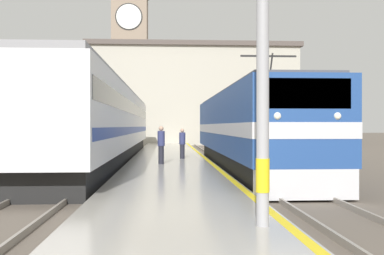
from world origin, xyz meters
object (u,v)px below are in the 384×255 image
at_px(locomotive_train, 246,130).
at_px(passenger_train, 109,123).
at_px(second_waiting_passenger, 182,143).
at_px(clock_tower, 130,47).
at_px(catenary_mast, 268,7).
at_px(person_on_platform, 161,144).

height_order(locomotive_train, passenger_train, locomotive_train).
relative_size(locomotive_train, passenger_train, 0.59).
bearing_deg(second_waiting_passenger, passenger_train, 155.13).
xyz_separation_m(locomotive_train, second_waiting_passenger, (-2.80, 4.04, -0.74)).
xyz_separation_m(second_waiting_passenger, clock_tower, (-5.77, 37.50, 11.80)).
distance_m(catenary_mast, second_waiting_passenger, 16.89).
bearing_deg(clock_tower, second_waiting_passenger, -81.25).
distance_m(locomotive_train, passenger_train, 9.21).
xyz_separation_m(catenary_mast, second_waiting_passenger, (-0.91, 16.59, -3.03)).
relative_size(passenger_train, second_waiting_passenger, 18.72).
bearing_deg(second_waiting_passenger, catenary_mast, -86.85).
bearing_deg(locomotive_train, second_waiting_passenger, 124.67).
bearing_deg(clock_tower, person_on_platform, -83.50).
bearing_deg(person_on_platform, catenary_mast, -81.26).
height_order(person_on_platform, clock_tower, clock_tower).
height_order(passenger_train, second_waiting_passenger, passenger_train).
relative_size(person_on_platform, second_waiting_passenger, 1.08).
xyz_separation_m(passenger_train, clock_tower, (-1.58, 35.56, 10.69)).
relative_size(passenger_train, person_on_platform, 17.27).
bearing_deg(person_on_platform, second_waiting_passenger, 71.74).
bearing_deg(passenger_train, person_on_platform, -60.00).
relative_size(second_waiting_passenger, clock_tower, 0.07).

